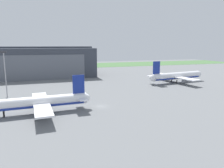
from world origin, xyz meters
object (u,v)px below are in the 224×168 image
object	(u,v)px
airliner_near_left	(39,102)
apron_light_mast	(5,71)
maintenance_hangar	(41,62)
airliner_far_left	(176,76)

from	to	relation	value
airliner_near_left	apron_light_mast	bearing A→B (deg)	115.05
maintenance_hangar	airliner_far_left	bearing A→B (deg)	-35.13
maintenance_hangar	apron_light_mast	world-z (taller)	maintenance_hangar
airliner_near_left	airliner_far_left	xyz separation A→B (m)	(80.48, 37.86, 0.25)
maintenance_hangar	airliner_far_left	xyz separation A→B (m)	(79.33, -55.82, -6.45)
maintenance_hangar	apron_light_mast	xyz separation A→B (m)	(-14.99, -64.08, 1.30)
airliner_far_left	airliner_near_left	bearing A→B (deg)	-154.81
airliner_far_left	apron_light_mast	bearing A→B (deg)	-175.00
maintenance_hangar	airliner_far_left	world-z (taller)	maintenance_hangar
maintenance_hangar	apron_light_mast	distance (m)	65.82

